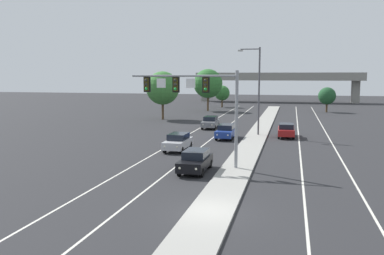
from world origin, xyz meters
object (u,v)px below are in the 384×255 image
object	(u,v)px
car_oncoming_black	(195,161)
car_oncoming_blue	(226,131)
tree_far_left_c	(163,88)
tree_far_right_b	(327,96)
tree_far_left_b	(222,93)
street_lamp_median	(257,86)
tree_far_left_a	(208,84)
car_receding_red	(286,130)
car_oncoming_silver	(178,142)
car_oncoming_grey	(210,122)
overhead_signal_mast	(198,95)

from	to	relation	value
car_oncoming_black	car_oncoming_blue	xyz separation A→B (m)	(-0.28, 16.19, 0.00)
car_oncoming_blue	tree_far_left_c	world-z (taller)	tree_far_left_c
tree_far_right_b	tree_far_left_b	size ratio (longest dim) A/B	0.99
street_lamp_median	tree_far_left_c	xyz separation A→B (m)	(-15.97, 14.41, -0.82)
tree_far_left_a	tree_far_left_c	bearing A→B (deg)	-102.63
street_lamp_median	car_receding_red	xyz separation A→B (m)	(3.40, -0.40, -4.97)
street_lamp_median	tree_far_left_a	distance (m)	33.78
car_oncoming_blue	tree_far_left_b	size ratio (longest dim) A/B	0.94
tree_far_left_c	tree_far_right_b	size ratio (longest dim) A/B	1.61
car_oncoming_silver	car_oncoming_grey	xyz separation A→B (m)	(-0.18, 16.65, 0.00)
car_oncoming_black	tree_far_right_b	xyz separation A→B (m)	(13.11, 53.36, 2.27)
car_oncoming_grey	tree_far_left_c	bearing A→B (deg)	136.51
overhead_signal_mast	tree_far_left_c	xyz separation A→B (m)	(-13.09, 32.32, -0.55)
car_oncoming_black	tree_far_right_b	world-z (taller)	tree_far_right_b
car_oncoming_silver	tree_far_left_a	size ratio (longest dim) A/B	0.55
tree_far_left_a	tree_far_left_b	size ratio (longest dim) A/B	1.72
car_oncoming_grey	tree_far_left_b	world-z (taller)	tree_far_left_b
car_oncoming_black	car_oncoming_silver	bearing A→B (deg)	113.94
car_oncoming_silver	car_receding_red	xyz separation A→B (m)	(9.71, 10.82, 0.00)
car_oncoming_black	overhead_signal_mast	bearing A→B (deg)	94.95
street_lamp_median	tree_far_left_b	bearing A→B (deg)	104.82
overhead_signal_mast	tree_far_left_b	world-z (taller)	overhead_signal_mast
street_lamp_median	tree_far_left_b	distance (m)	43.11
car_oncoming_blue	tree_far_left_a	bearing A→B (deg)	104.75
car_receding_red	tree_far_left_c	distance (m)	24.74
overhead_signal_mast	street_lamp_median	xyz separation A→B (m)	(2.88, 17.90, 0.27)
car_oncoming_silver	car_oncoming_blue	distance (m)	8.83
car_oncoming_silver	tree_far_left_c	size ratio (longest dim) A/B	0.59
car_receding_red	car_oncoming_blue	bearing A→B (deg)	-157.85
overhead_signal_mast	street_lamp_median	world-z (taller)	street_lamp_median
car_oncoming_silver	tree_far_left_b	xyz separation A→B (m)	(-4.69, 52.82, 2.29)
car_oncoming_black	car_oncoming_silver	world-z (taller)	same
car_oncoming_grey	overhead_signal_mast	bearing A→B (deg)	-81.19
overhead_signal_mast	tree_far_left_b	xyz separation A→B (m)	(-8.13, 59.50, -2.41)
street_lamp_median	car_oncoming_blue	bearing A→B (deg)	-135.15
street_lamp_median	tree_far_right_b	bearing A→B (deg)	73.14
overhead_signal_mast	car_oncoming_black	bearing A→B (deg)	-85.05
tree_far_left_c	tree_far_right_b	xyz separation A→B (m)	(26.32, 19.73, -1.89)
tree_far_left_a	tree_far_right_b	bearing A→B (deg)	6.65
car_oncoming_silver	car_oncoming_blue	size ratio (longest dim) A/B	1.00
car_oncoming_silver	tree_far_right_b	world-z (taller)	tree_far_right_b
car_oncoming_black	car_oncoming_silver	distance (m)	8.75
street_lamp_median	car_oncoming_blue	distance (m)	6.57
car_receding_red	tree_far_left_b	size ratio (longest dim) A/B	0.94
street_lamp_median	tree_far_left_a	bearing A→B (deg)	111.06
car_oncoming_grey	car_receding_red	size ratio (longest dim) A/B	1.00
car_receding_red	tree_far_right_b	size ratio (longest dim) A/B	0.95
car_oncoming_silver	tree_far_left_b	distance (m)	53.08
tree_far_left_c	overhead_signal_mast	bearing A→B (deg)	-67.94
car_receding_red	tree_far_right_b	xyz separation A→B (m)	(6.95, 34.55, 2.27)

